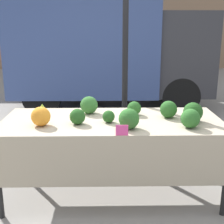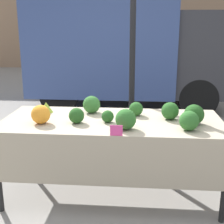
% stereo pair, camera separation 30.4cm
% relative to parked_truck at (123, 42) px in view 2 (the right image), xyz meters
% --- Properties ---
extents(ground_plane, '(40.00, 40.00, 0.00)m').
position_rel_parked_truck_xyz_m(ground_plane, '(0.09, -3.75, -1.37)').
color(ground_plane, gray).
extents(tent_pole, '(0.07, 0.07, 2.23)m').
position_rel_parked_truck_xyz_m(tent_pole, '(0.26, -2.93, -0.26)').
color(tent_pole, black).
rests_on(tent_pole, ground_plane).
extents(parked_truck, '(4.02, 1.91, 2.61)m').
position_rel_parked_truck_xyz_m(parked_truck, '(0.00, 0.00, 0.00)').
color(parked_truck, '#384C84').
rests_on(parked_truck, ground_plane).
extents(market_table, '(2.16, 0.93, 0.81)m').
position_rel_parked_truck_xyz_m(market_table, '(0.09, -3.81, -0.66)').
color(market_table, tan).
rests_on(market_table, ground_plane).
extents(orange_cauliflower, '(0.18, 0.18, 0.18)m').
position_rel_parked_truck_xyz_m(orange_cauliflower, '(-0.57, -3.92, -0.48)').
color(orange_cauliflower, orange).
rests_on(orange_cauliflower, market_table).
extents(romanesco_head, '(0.14, 0.14, 0.11)m').
position_rel_parked_truck_xyz_m(romanesco_head, '(-0.63, -3.52, -0.51)').
color(romanesco_head, '#93B238').
rests_on(romanesco_head, market_table).
extents(broccoli_head_0, '(0.19, 0.19, 0.19)m').
position_rel_parked_truck_xyz_m(broccoli_head_0, '(0.24, -4.02, -0.48)').
color(broccoli_head_0, '#2D6628').
rests_on(broccoli_head_0, market_table).
extents(broccoli_head_1, '(0.15, 0.15, 0.15)m').
position_rel_parked_truck_xyz_m(broccoli_head_1, '(-0.23, -3.88, -0.49)').
color(broccoli_head_1, '#23511E').
rests_on(broccoli_head_1, market_table).
extents(broccoli_head_2, '(0.14, 0.14, 0.14)m').
position_rel_parked_truck_xyz_m(broccoli_head_2, '(0.32, -3.57, -0.50)').
color(broccoli_head_2, '#285B23').
rests_on(broccoli_head_2, market_table).
extents(broccoli_head_3, '(0.19, 0.19, 0.19)m').
position_rel_parked_truck_xyz_m(broccoli_head_3, '(0.87, -3.82, -0.47)').
color(broccoli_head_3, '#23511E').
rests_on(broccoli_head_3, market_table).
extents(broccoli_head_4, '(0.18, 0.18, 0.18)m').
position_rel_parked_truck_xyz_m(broccoli_head_4, '(-0.15, -3.51, -0.48)').
color(broccoli_head_4, '#336B2D').
rests_on(broccoli_head_4, market_table).
extents(broccoli_head_5, '(0.17, 0.17, 0.17)m').
position_rel_parked_truck_xyz_m(broccoli_head_5, '(0.79, -4.00, -0.48)').
color(broccoli_head_5, '#2D6628').
rests_on(broccoli_head_5, market_table).
extents(broccoli_head_6, '(0.12, 0.12, 0.12)m').
position_rel_parked_truck_xyz_m(broccoli_head_6, '(0.06, -3.83, -0.51)').
color(broccoli_head_6, '#23511E').
rests_on(broccoli_head_6, market_table).
extents(broccoli_head_7, '(0.17, 0.17, 0.17)m').
position_rel_parked_truck_xyz_m(broccoli_head_7, '(0.66, -3.68, -0.48)').
color(broccoli_head_7, '#285B23').
rests_on(broccoli_head_7, market_table).
extents(price_sign, '(0.11, 0.01, 0.09)m').
position_rel_parked_truck_xyz_m(price_sign, '(0.17, -4.20, -0.52)').
color(price_sign, '#EF4793').
rests_on(price_sign, market_table).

